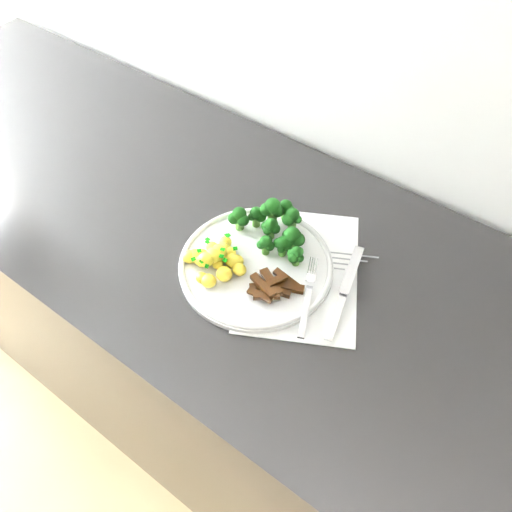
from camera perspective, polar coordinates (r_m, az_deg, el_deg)
counter at (r=1.21m, az=4.83°, el=-15.69°), size 2.32×0.58×0.87m
recipe_paper at (r=0.84m, az=4.96°, el=-1.65°), size 0.30×0.33×0.00m
plate at (r=0.84m, az=-0.00°, el=-0.97°), size 0.26×0.26×0.01m
broccoli at (r=0.85m, az=2.19°, el=3.46°), size 0.15×0.12×0.06m
potatoes at (r=0.83m, az=-4.53°, el=-0.38°), size 0.11×0.10×0.04m
beef_strips at (r=0.80m, az=1.93°, el=-3.47°), size 0.08×0.08×0.03m
fork at (r=0.79m, az=5.84°, el=-4.86°), size 0.07×0.15×0.01m
knife at (r=0.81m, az=9.59°, el=-5.20°), size 0.06×0.19×0.02m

